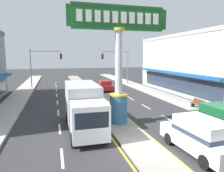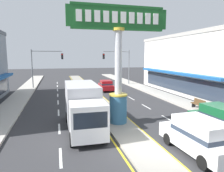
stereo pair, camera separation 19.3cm
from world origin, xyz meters
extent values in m
plane|color=#303033|center=(0.00, 0.00, 0.00)|extent=(160.00, 160.00, 0.00)
cube|color=gray|center=(0.00, 18.00, 0.07)|extent=(2.09, 52.00, 0.14)
cube|color=#ADA89E|center=(-8.90, 16.00, 0.09)|extent=(2.52, 60.00, 0.18)
cube|color=#ADA89E|center=(8.90, 16.00, 0.09)|extent=(2.52, 60.00, 0.18)
cube|color=silver|center=(-4.34, 0.40, 0.00)|extent=(0.14, 2.20, 0.01)
cube|color=silver|center=(-4.34, 4.80, 0.00)|extent=(0.14, 2.20, 0.01)
cube|color=silver|center=(-4.34, 9.20, 0.00)|extent=(0.14, 2.20, 0.01)
cube|color=silver|center=(-4.34, 13.60, 0.00)|extent=(0.14, 2.20, 0.01)
cube|color=silver|center=(-4.34, 18.00, 0.00)|extent=(0.14, 2.20, 0.01)
cube|color=silver|center=(-4.34, 22.40, 0.00)|extent=(0.14, 2.20, 0.01)
cube|color=silver|center=(-4.34, 26.80, 0.00)|extent=(0.14, 2.20, 0.01)
cube|color=silver|center=(-4.34, 31.20, 0.00)|extent=(0.14, 2.20, 0.01)
cube|color=silver|center=(4.34, 0.40, 0.00)|extent=(0.14, 2.20, 0.01)
cube|color=silver|center=(4.34, 4.80, 0.00)|extent=(0.14, 2.20, 0.01)
cube|color=silver|center=(4.34, 9.20, 0.00)|extent=(0.14, 2.20, 0.01)
cube|color=silver|center=(4.34, 13.60, 0.00)|extent=(0.14, 2.20, 0.01)
cube|color=silver|center=(4.34, 18.00, 0.00)|extent=(0.14, 2.20, 0.01)
cube|color=silver|center=(4.34, 22.40, 0.00)|extent=(0.14, 2.20, 0.01)
cube|color=silver|center=(4.34, 26.80, 0.00)|extent=(0.14, 2.20, 0.01)
cube|color=silver|center=(4.34, 31.20, 0.00)|extent=(0.14, 2.20, 0.01)
cube|color=yellow|center=(-1.22, 18.00, 0.00)|extent=(0.12, 52.00, 0.01)
cube|color=yellow|center=(1.22, 18.00, 0.00)|extent=(0.12, 52.00, 0.01)
cylinder|color=#33668C|center=(0.00, 4.68, 1.18)|extent=(1.31, 1.31, 2.07)
cylinder|color=gold|center=(0.00, 4.68, 2.27)|extent=(1.37, 1.37, 0.12)
cylinder|color=#B7B7BC|center=(0.00, 4.68, 4.66)|extent=(0.53, 0.53, 4.90)
cylinder|color=gold|center=(0.00, 4.68, 7.01)|extent=(0.84, 0.84, 0.20)
cube|color=#195623|center=(0.00, 4.68, 7.82)|extent=(7.34, 0.24, 1.41)
cube|color=#195623|center=(0.00, 4.68, 8.60)|extent=(6.76, 0.29, 0.16)
cube|color=#195623|center=(0.00, 4.68, 7.03)|extent=(6.76, 0.29, 0.16)
cube|color=white|center=(-2.81, 4.53, 7.82)|extent=(0.40, 0.06, 0.77)
cube|color=white|center=(-2.18, 4.53, 7.82)|extent=(0.40, 0.06, 0.77)
cube|color=white|center=(-1.56, 4.53, 7.82)|extent=(0.40, 0.06, 0.77)
cube|color=white|center=(-0.94, 4.53, 7.82)|extent=(0.40, 0.06, 0.77)
cube|color=white|center=(-0.31, 4.53, 7.82)|extent=(0.40, 0.06, 0.77)
cube|color=white|center=(0.31, 4.53, 7.82)|extent=(0.40, 0.06, 0.77)
cube|color=white|center=(0.94, 4.53, 7.82)|extent=(0.40, 0.06, 0.77)
cube|color=white|center=(1.56, 4.53, 7.82)|extent=(0.40, 0.06, 0.77)
cube|color=white|center=(2.18, 4.53, 7.82)|extent=(0.40, 0.06, 0.77)
cube|color=white|center=(2.81, 4.53, 7.82)|extent=(0.40, 0.06, 0.77)
cube|color=silver|center=(14.67, 14.67, 3.81)|extent=(7.22, 20.94, 7.62)
cube|color=#A8A49C|center=(14.67, 14.67, 7.84)|extent=(7.36, 21.35, 0.45)
cube|color=#195193|center=(10.61, 14.67, 2.94)|extent=(0.90, 17.80, 0.30)
cube|color=#283342|center=(11.02, 14.67, 1.50)|extent=(0.08, 17.17, 2.00)
cylinder|color=slate|center=(-8.04, 24.65, 3.10)|extent=(0.16, 0.16, 6.20)
cylinder|color=slate|center=(-5.73, 24.65, 5.90)|extent=(4.62, 0.12, 0.12)
cube|color=black|center=(-3.42, 24.49, 5.09)|extent=(0.32, 0.24, 0.92)
sphere|color=red|center=(-3.42, 24.35, 5.39)|extent=(0.17, 0.17, 0.17)
sphere|color=black|center=(-3.42, 24.35, 5.09)|extent=(0.17, 0.17, 0.17)
sphere|color=black|center=(-3.42, 24.35, 4.79)|extent=(0.17, 0.17, 0.17)
cylinder|color=slate|center=(8.04, 24.94, 3.10)|extent=(0.16, 0.16, 6.20)
cylinder|color=slate|center=(5.73, 24.94, 5.90)|extent=(4.62, 0.12, 0.12)
cube|color=black|center=(3.42, 24.78, 5.09)|extent=(0.32, 0.24, 0.92)
sphere|color=red|center=(3.42, 24.64, 5.39)|extent=(0.17, 0.17, 0.17)
sphere|color=black|center=(3.42, 24.64, 5.09)|extent=(0.17, 0.17, 0.17)
sphere|color=black|center=(3.42, 24.64, 4.79)|extent=(0.17, 0.17, 0.17)
cube|color=white|center=(-2.70, 1.72, 1.41)|extent=(2.12, 2.02, 2.10)
cube|color=#283342|center=(-2.71, 0.76, 1.71)|extent=(1.85, 0.10, 0.90)
cube|color=#B2B2B7|center=(-2.67, 5.22, 1.82)|extent=(2.25, 4.82, 2.60)
cylinder|color=black|center=(-1.74, 1.51, 0.42)|extent=(0.27, 0.84, 0.84)
cylinder|color=black|center=(-3.67, 1.53, 0.42)|extent=(0.27, 0.84, 0.84)
cylinder|color=black|center=(-1.65, 5.93, 0.42)|extent=(0.27, 0.84, 0.84)
cylinder|color=black|center=(-3.68, 5.95, 0.42)|extent=(0.27, 0.84, 0.84)
cube|color=white|center=(2.69, -1.00, 0.70)|extent=(2.13, 4.69, 0.80)
cube|color=white|center=(2.70, -1.18, 1.50)|extent=(1.81, 2.93, 0.80)
cube|color=#283342|center=(2.70, -1.18, 1.22)|extent=(1.85, 2.96, 0.24)
cylinder|color=black|center=(1.75, 0.39, 0.34)|extent=(0.25, 0.69, 0.68)
cylinder|color=black|center=(3.50, 0.47, 0.34)|extent=(0.25, 0.69, 0.68)
cylinder|color=black|center=(1.89, -2.46, 0.34)|extent=(0.25, 0.69, 0.68)
cube|color=#14562D|center=(5.99, 0.95, 0.70)|extent=(2.03, 4.65, 0.80)
cube|color=#283342|center=(6.00, 0.77, 1.22)|extent=(1.79, 2.93, 0.24)
cylinder|color=black|center=(5.08, 2.35, 0.34)|extent=(0.24, 0.69, 0.68)
cylinder|color=black|center=(6.83, 2.40, 0.34)|extent=(0.24, 0.69, 0.68)
cube|color=maroon|center=(2.69, 20.10, 0.60)|extent=(2.00, 4.39, 0.66)
cube|color=maroon|center=(2.68, 19.93, 1.23)|extent=(1.67, 2.23, 0.60)
cube|color=#283342|center=(2.68, 19.93, 1.05)|extent=(1.70, 2.26, 0.24)
cylinder|color=black|center=(1.96, 21.48, 0.31)|extent=(0.25, 0.63, 0.62)
cylinder|color=black|center=(3.58, 21.39, 0.31)|extent=(0.25, 0.63, 0.62)
cylinder|color=black|center=(1.81, 18.82, 0.31)|extent=(0.25, 0.63, 0.62)
cylinder|color=black|center=(3.43, 18.73, 0.31)|extent=(0.25, 0.63, 0.62)
cube|color=brown|center=(8.44, 6.56, 0.62)|extent=(0.48, 1.60, 0.08)
cube|color=brown|center=(8.65, 6.56, 0.86)|extent=(0.06, 1.60, 0.40)
cube|color=black|center=(8.44, 5.96, 0.36)|extent=(0.38, 0.08, 0.36)
cube|color=black|center=(8.44, 7.16, 0.36)|extent=(0.38, 0.08, 0.36)
camera|label=1|loc=(-4.57, -9.86, 5.12)|focal=33.32mm
camera|label=2|loc=(-4.38, -9.91, 5.12)|focal=33.32mm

